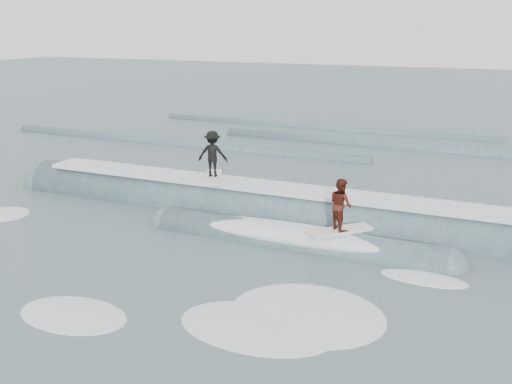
% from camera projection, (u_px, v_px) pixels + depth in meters
% --- Properties ---
extents(ground, '(160.00, 160.00, 0.00)m').
position_uv_depth(ground, '(201.00, 266.00, 15.77)').
color(ground, '#415760').
rests_on(ground, ground).
extents(breaking_wave, '(21.68, 3.79, 2.03)m').
position_uv_depth(breaking_wave, '(272.00, 218.00, 19.52)').
color(breaking_wave, '#37545D').
rests_on(breaking_wave, ground).
extents(surfer_black, '(1.33, 2.05, 1.74)m').
position_uv_depth(surfer_black, '(213.00, 156.00, 20.30)').
color(surfer_black, white).
rests_on(surfer_black, ground).
extents(surfer_red, '(1.76, 1.84, 1.63)m').
position_uv_depth(surfer_red, '(340.00, 208.00, 16.50)').
color(surfer_red, silver).
rests_on(surfer_red, ground).
extents(whitewater, '(16.34, 6.67, 0.10)m').
position_uv_depth(whitewater, '(226.00, 297.00, 14.01)').
color(whitewater, white).
rests_on(whitewater, ground).
extents(far_swells, '(34.43, 8.65, 0.80)m').
position_uv_depth(far_swells, '(311.00, 142.00, 32.28)').
color(far_swells, '#37545D').
rests_on(far_swells, ground).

